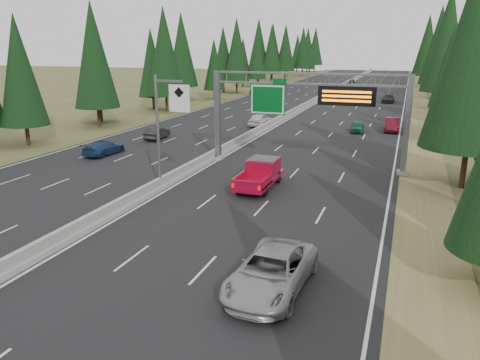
% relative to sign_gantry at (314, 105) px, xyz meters
% --- Properties ---
extents(road, '(32.00, 260.00, 0.08)m').
position_rel_sign_gantry_xyz_m(road, '(-8.92, 45.12, -5.23)').
color(road, black).
rests_on(road, ground).
extents(shoulder_right, '(3.60, 260.00, 0.06)m').
position_rel_sign_gantry_xyz_m(shoulder_right, '(8.88, 45.12, -5.24)').
color(shoulder_right, olive).
rests_on(shoulder_right, ground).
extents(shoulder_left, '(3.60, 260.00, 0.06)m').
position_rel_sign_gantry_xyz_m(shoulder_left, '(-26.72, 45.12, -5.24)').
color(shoulder_left, '#4C5025').
rests_on(shoulder_left, ground).
extents(median_barrier, '(0.70, 260.00, 0.85)m').
position_rel_sign_gantry_xyz_m(median_barrier, '(-8.92, 45.12, -4.85)').
color(median_barrier, gray).
rests_on(median_barrier, road).
extents(sign_gantry, '(16.75, 0.98, 7.80)m').
position_rel_sign_gantry_xyz_m(sign_gantry, '(0.00, 0.00, 0.00)').
color(sign_gantry, slate).
rests_on(sign_gantry, road).
extents(hov_sign_pole, '(2.80, 0.50, 8.00)m').
position_rel_sign_gantry_xyz_m(hov_sign_pole, '(-8.33, -9.92, -0.54)').
color(hov_sign_pole, slate).
rests_on(hov_sign_pole, road).
extents(tree_row_right, '(12.26, 240.34, 18.87)m').
position_rel_sign_gantry_xyz_m(tree_row_right, '(13.16, 39.61, 4.01)').
color(tree_row_right, black).
rests_on(tree_row_right, ground).
extents(tree_row_left, '(11.54, 242.06, 18.88)m').
position_rel_sign_gantry_xyz_m(tree_row_left, '(-30.87, 31.67, 4.17)').
color(tree_row_left, black).
rests_on(tree_row_left, ground).
extents(silver_minivan, '(3.04, 6.09, 1.66)m').
position_rel_sign_gantry_xyz_m(silver_minivan, '(2.50, -21.07, -4.36)').
color(silver_minivan, '#9F9EA3').
rests_on(silver_minivan, road).
extents(red_pickup, '(2.14, 6.00, 1.96)m').
position_rel_sign_gantry_xyz_m(red_pickup, '(-2.37, -6.71, -4.11)').
color(red_pickup, black).
rests_on(red_pickup, road).
extents(car_ahead_green, '(1.80, 3.84, 1.27)m').
position_rel_sign_gantry_xyz_m(car_ahead_green, '(1.77, 18.58, -4.55)').
color(car_ahead_green, '#14583D').
rests_on(car_ahead_green, road).
extents(car_ahead_dkred, '(1.87, 4.83, 1.57)m').
position_rel_sign_gantry_xyz_m(car_ahead_dkred, '(5.58, 20.58, -4.40)').
color(car_ahead_dkred, '#5A0C1C').
rests_on(car_ahead_dkred, road).
extents(car_ahead_dkgrey, '(2.12, 5.03, 1.45)m').
position_rel_sign_gantry_xyz_m(car_ahead_dkgrey, '(3.69, 51.77, -4.46)').
color(car_ahead_dkgrey, black).
rests_on(car_ahead_dkgrey, road).
extents(car_ahead_white, '(2.79, 5.64, 1.54)m').
position_rel_sign_gantry_xyz_m(car_ahead_white, '(-5.42, 73.51, -4.42)').
color(car_ahead_white, silver).
rests_on(car_ahead_white, road).
extents(car_ahead_far, '(2.11, 4.42, 1.46)m').
position_rel_sign_gantry_xyz_m(car_ahead_far, '(-7.42, 91.09, -4.46)').
color(car_ahead_far, black).
rests_on(car_ahead_far, road).
extents(car_onc_near, '(1.67, 4.08, 1.31)m').
position_rel_sign_gantry_xyz_m(car_onc_near, '(-18.47, 6.64, -4.53)').
color(car_onc_near, black).
rests_on(car_onc_near, road).
extents(car_onc_blue, '(2.19, 4.77, 1.35)m').
position_rel_sign_gantry_xyz_m(car_onc_blue, '(-19.35, -1.86, -4.51)').
color(car_onc_blue, navy).
rests_on(car_onc_blue, road).
extents(car_onc_white, '(2.22, 4.92, 1.64)m').
position_rel_sign_gantry_xyz_m(car_onc_white, '(-10.42, 18.81, -4.37)').
color(car_onc_white, silver).
rests_on(car_onc_white, road).
extents(car_onc_far, '(2.93, 5.66, 1.52)m').
position_rel_sign_gantry_xyz_m(car_onc_far, '(-23.22, 58.25, -4.43)').
color(car_onc_far, black).
rests_on(car_onc_far, road).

